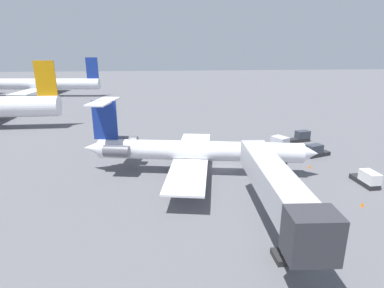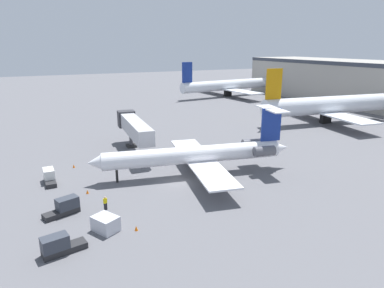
{
  "view_description": "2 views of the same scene",
  "coord_description": "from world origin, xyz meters",
  "px_view_note": "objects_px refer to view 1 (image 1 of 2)",
  "views": [
    {
      "loc": [
        -39.83,
        8.29,
        15.91
      ],
      "look_at": [
        0.52,
        3.87,
        3.46
      ],
      "focal_mm": 29.16,
      "sensor_mm": 36.0,
      "label": 1
    },
    {
      "loc": [
        41.66,
        -17.58,
        18.71
      ],
      "look_at": [
        -4.26,
        4.15,
        4.0
      ],
      "focal_mm": 31.94,
      "sensor_mm": 36.0,
      "label": 2
    }
  ],
  "objects_px": {
    "parked_airliner_east_mid": "(42,84)",
    "traffic_cone_far": "(310,166)",
    "baggage_tug_trailing": "(316,151)",
    "regional_jet": "(191,150)",
    "traffic_cone_mid": "(261,143)",
    "ground_crew_marshaller": "(286,150)",
    "traffic_cone_near": "(363,204)",
    "baggage_tug_lead": "(301,137)",
    "cargo_container_uld": "(280,141)",
    "jet_bridge": "(279,190)",
    "baggage_tug_spare": "(367,179)"
  },
  "relations": [
    {
      "from": "ground_crew_marshaller",
      "to": "traffic_cone_near",
      "type": "height_order",
      "value": "ground_crew_marshaller"
    },
    {
      "from": "baggage_tug_trailing",
      "to": "parked_airliner_east_mid",
      "type": "relative_size",
      "value": 0.11
    },
    {
      "from": "ground_crew_marshaller",
      "to": "baggage_tug_trailing",
      "type": "xyz_separation_m",
      "value": [
        -0.95,
        -4.43,
        -0.02
      ]
    },
    {
      "from": "regional_jet",
      "to": "parked_airliner_east_mid",
      "type": "xyz_separation_m",
      "value": [
        75.06,
        43.74,
        0.89
      ]
    },
    {
      "from": "traffic_cone_near",
      "to": "parked_airliner_east_mid",
      "type": "relative_size",
      "value": 0.01
    },
    {
      "from": "regional_jet",
      "to": "ground_crew_marshaller",
      "type": "bearing_deg",
      "value": -70.06
    },
    {
      "from": "parked_airliner_east_mid",
      "to": "baggage_tug_trailing",
      "type": "bearing_deg",
      "value": -137.96
    },
    {
      "from": "baggage_tug_trailing",
      "to": "regional_jet",
      "type": "bearing_deg",
      "value": 103.15
    },
    {
      "from": "ground_crew_marshaller",
      "to": "parked_airliner_east_mid",
      "type": "bearing_deg",
      "value": 40.37
    },
    {
      "from": "ground_crew_marshaller",
      "to": "baggage_tug_trailing",
      "type": "bearing_deg",
      "value": -102.04
    },
    {
      "from": "baggage_tug_lead",
      "to": "baggage_tug_trailing",
      "type": "xyz_separation_m",
      "value": [
        -8.03,
        1.27,
        0.0
      ]
    },
    {
      "from": "regional_jet",
      "to": "ground_crew_marshaller",
      "type": "distance_m",
      "value": 16.5
    },
    {
      "from": "baggage_tug_spare",
      "to": "traffic_cone_mid",
      "type": "bearing_deg",
      "value": 22.21
    },
    {
      "from": "regional_jet",
      "to": "traffic_cone_mid",
      "type": "height_order",
      "value": "regional_jet"
    },
    {
      "from": "traffic_cone_mid",
      "to": "parked_airliner_east_mid",
      "type": "bearing_deg",
      "value": 42.07
    },
    {
      "from": "baggage_tug_trailing",
      "to": "traffic_cone_mid",
      "type": "height_order",
      "value": "baggage_tug_trailing"
    },
    {
      "from": "parked_airliner_east_mid",
      "to": "cargo_container_uld",
      "type": "bearing_deg",
      "value": -137.14
    },
    {
      "from": "ground_crew_marshaller",
      "to": "cargo_container_uld",
      "type": "xyz_separation_m",
      "value": [
        4.78,
        -0.96,
        -0.05
      ]
    },
    {
      "from": "jet_bridge",
      "to": "traffic_cone_near",
      "type": "relative_size",
      "value": 32.97
    },
    {
      "from": "regional_jet",
      "to": "cargo_container_uld",
      "type": "distance_m",
      "value": 19.46
    },
    {
      "from": "baggage_tug_spare",
      "to": "cargo_container_uld",
      "type": "height_order",
      "value": "baggage_tug_spare"
    },
    {
      "from": "jet_bridge",
      "to": "baggage_tug_spare",
      "type": "bearing_deg",
      "value": -57.85
    },
    {
      "from": "baggage_tug_lead",
      "to": "traffic_cone_near",
      "type": "xyz_separation_m",
      "value": [
        -23.82,
        4.11,
        -0.56
      ]
    },
    {
      "from": "ground_crew_marshaller",
      "to": "baggage_tug_lead",
      "type": "height_order",
      "value": "baggage_tug_lead"
    },
    {
      "from": "baggage_tug_trailing",
      "to": "baggage_tug_spare",
      "type": "relative_size",
      "value": 1.05
    },
    {
      "from": "regional_jet",
      "to": "traffic_cone_far",
      "type": "xyz_separation_m",
      "value": [
        -0.06,
        -16.56,
        -2.97
      ]
    },
    {
      "from": "parked_airliner_east_mid",
      "to": "regional_jet",
      "type": "bearing_deg",
      "value": -149.77
    },
    {
      "from": "regional_jet",
      "to": "traffic_cone_near",
      "type": "relative_size",
      "value": 55.52
    },
    {
      "from": "traffic_cone_far",
      "to": "baggage_tug_spare",
      "type": "bearing_deg",
      "value": -145.78
    },
    {
      "from": "regional_jet",
      "to": "cargo_container_uld",
      "type": "bearing_deg",
      "value": -57.6
    },
    {
      "from": "baggage_tug_trailing",
      "to": "traffic_cone_mid",
      "type": "bearing_deg",
      "value": 41.8
    },
    {
      "from": "baggage_tug_spare",
      "to": "traffic_cone_near",
      "type": "bearing_deg",
      "value": 142.1
    },
    {
      "from": "jet_bridge",
      "to": "traffic_cone_near",
      "type": "height_order",
      "value": "jet_bridge"
    },
    {
      "from": "traffic_cone_mid",
      "to": "regional_jet",
      "type": "bearing_deg",
      "value": 131.11
    },
    {
      "from": "jet_bridge",
      "to": "parked_airliner_east_mid",
      "type": "bearing_deg",
      "value": 28.55
    },
    {
      "from": "ground_crew_marshaller",
      "to": "baggage_tug_spare",
      "type": "xyz_separation_m",
      "value": [
        -11.81,
        -5.42,
        -0.02
      ]
    },
    {
      "from": "jet_bridge",
      "to": "traffic_cone_near",
      "type": "xyz_separation_m",
      "value": [
        4.57,
        -11.26,
        -4.37
      ]
    },
    {
      "from": "regional_jet",
      "to": "baggage_tug_spare",
      "type": "bearing_deg",
      "value": -106.74
    },
    {
      "from": "jet_bridge",
      "to": "traffic_cone_far",
      "type": "relative_size",
      "value": 32.97
    },
    {
      "from": "regional_jet",
      "to": "traffic_cone_near",
      "type": "height_order",
      "value": "regional_jet"
    },
    {
      "from": "parked_airliner_east_mid",
      "to": "traffic_cone_far",
      "type": "bearing_deg",
      "value": -141.25
    },
    {
      "from": "traffic_cone_mid",
      "to": "jet_bridge",
      "type": "bearing_deg",
      "value": 164.21
    },
    {
      "from": "traffic_cone_mid",
      "to": "traffic_cone_near",
      "type": "bearing_deg",
      "value": -171.3
    },
    {
      "from": "baggage_tug_trailing",
      "to": "cargo_container_uld",
      "type": "bearing_deg",
      "value": 31.23
    },
    {
      "from": "jet_bridge",
      "to": "ground_crew_marshaller",
      "type": "distance_m",
      "value": 23.7
    },
    {
      "from": "baggage_tug_trailing",
      "to": "baggage_tug_spare",
      "type": "height_order",
      "value": "same"
    },
    {
      "from": "cargo_container_uld",
      "to": "traffic_cone_mid",
      "type": "xyz_separation_m",
      "value": [
        1.37,
        2.88,
        -0.53
      ]
    },
    {
      "from": "ground_crew_marshaller",
      "to": "traffic_cone_far",
      "type": "bearing_deg",
      "value": -167.82
    },
    {
      "from": "traffic_cone_far",
      "to": "ground_crew_marshaller",
      "type": "bearing_deg",
      "value": 12.18
    },
    {
      "from": "traffic_cone_far",
      "to": "baggage_tug_lead",
      "type": "bearing_deg",
      "value": -19.41
    }
  ]
}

